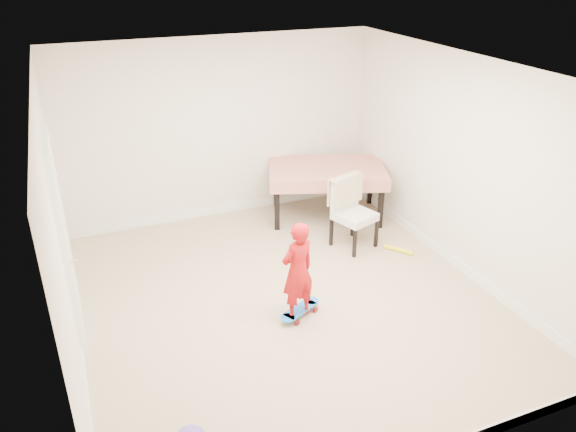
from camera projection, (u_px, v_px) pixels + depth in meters
name	position (u px, v px, depth m)	size (l,w,h in m)	color
ground	(287.00, 299.00, 6.45)	(5.00, 5.00, 0.00)	tan
ceiling	(286.00, 72.00, 5.32)	(4.50, 5.00, 0.04)	white
wall_back	(220.00, 130.00, 7.94)	(4.50, 0.04, 2.60)	silver
wall_front	(424.00, 331.00, 3.82)	(4.50, 0.04, 2.60)	silver
wall_left	(61.00, 233.00, 5.12)	(0.04, 5.00, 2.60)	silver
wall_right	(460.00, 166.00, 6.64)	(0.04, 5.00, 2.60)	silver
door	(65.00, 244.00, 5.49)	(0.10, 0.94, 2.11)	white
baseboard_back	(224.00, 209.00, 8.49)	(4.50, 0.02, 0.12)	white
baseboard_left	(81.00, 342.00, 5.65)	(0.02, 5.00, 0.12)	white
baseboard_right	(448.00, 257.00, 7.19)	(0.02, 5.00, 0.12)	white
dining_table	(326.00, 191.00, 8.27)	(1.66, 1.04, 0.78)	red
dining_chair	(355.00, 214.00, 7.37)	(0.52, 0.60, 0.96)	beige
skateboard	(300.00, 312.00, 6.14)	(0.57, 0.21, 0.09)	blue
child	(298.00, 274.00, 5.88)	(0.41, 0.27, 1.12)	#B51215
foam_toy	(399.00, 250.00, 7.42)	(0.06, 0.06, 0.40)	yellow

